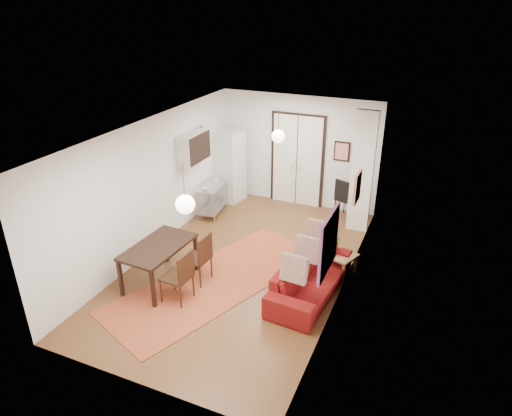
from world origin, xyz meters
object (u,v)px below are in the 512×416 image
at_px(kitchen_counter, 212,196).
at_px(dining_chair_far, 179,269).
at_px(coffee_table, 332,253).
at_px(fridge, 230,166).
at_px(dining_chair_near, 198,251).
at_px(sofa, 311,278).
at_px(dining_table, 158,250).
at_px(black_side_chair, 349,194).

height_order(kitchen_counter, dining_chair_far, dining_chair_far).
relative_size(coffee_table, kitchen_counter, 1.00).
bearing_deg(dining_chair_far, fridge, -162.34).
relative_size(kitchen_counter, dining_chair_far, 1.06).
bearing_deg(dining_chair_near, coffee_table, 122.96).
bearing_deg(fridge, coffee_table, -26.23).
height_order(coffee_table, kitchen_counter, kitchen_counter).
bearing_deg(coffee_table, kitchen_counter, 158.68).
relative_size(dining_chair_near, dining_chair_far, 1.00).
bearing_deg(sofa, kitchen_counter, 59.79).
bearing_deg(dining_table, kitchen_counter, 99.80).
height_order(kitchen_counter, dining_table, dining_table).
relative_size(sofa, black_side_chair, 2.18).
height_order(coffee_table, black_side_chair, black_side_chair).
bearing_deg(kitchen_counter, coffee_table, -29.32).
xyz_separation_m(coffee_table, dining_chair_near, (-2.35, -1.34, 0.23)).
height_order(dining_chair_near, black_side_chair, black_side_chair).
bearing_deg(black_side_chair, sofa, 112.66).
bearing_deg(black_side_chair, kitchen_counter, 41.63).
xyz_separation_m(sofa, kitchen_counter, (-3.33, 2.34, 0.15)).
height_order(sofa, coffee_table, sofa).
relative_size(fridge, black_side_chair, 1.82).
distance_m(coffee_table, black_side_chair, 2.61).
bearing_deg(coffee_table, sofa, -99.20).
bearing_deg(dining_chair_near, sofa, 102.56).
xyz_separation_m(dining_table, dining_chair_far, (0.60, -0.25, -0.14)).
bearing_deg(dining_chair_near, kitchen_counter, -153.83).
xyz_separation_m(dining_chair_far, black_side_chair, (2.08, 4.63, 0.03)).
bearing_deg(dining_chair_far, coffee_table, 134.23).
height_order(sofa, dining_table, dining_table).
distance_m(fridge, dining_chair_far, 4.57).
height_order(sofa, black_side_chair, black_side_chair).
relative_size(kitchen_counter, black_side_chair, 1.03).
height_order(coffee_table, fridge, fridge).
relative_size(coffee_table, dining_chair_near, 1.06).
bearing_deg(kitchen_counter, fridge, 81.49).
bearing_deg(black_side_chair, coffee_table, 116.84).
bearing_deg(fridge, black_side_chair, 11.82).
xyz_separation_m(sofa, dining_chair_far, (-2.19, -1.06, 0.26)).
relative_size(fridge, dining_chair_far, 1.88).
bearing_deg(dining_table, sofa, 16.28).
bearing_deg(black_side_chair, dining_table, 79.44).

